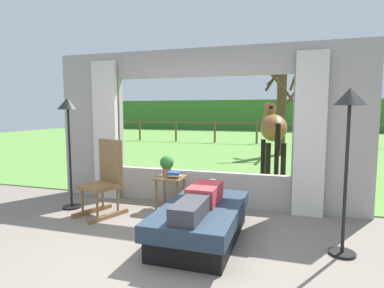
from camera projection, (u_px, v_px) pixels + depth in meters
The scene contains 17 objects.
ground_plane at pixel (140, 266), 3.17m from camera, with size 12.00×12.00×0.00m, color #70665B.
back_wall_with_window at pixel (200, 129), 5.19m from camera, with size 5.20×0.12×2.55m.
curtain_panel_left at pixel (106, 131), 5.55m from camera, with size 0.44×0.10×2.40m, color beige.
curtain_panel_right at pixel (310, 135), 4.57m from camera, with size 0.44×0.10×2.40m, color beige.
outdoor_pasture_lawn at pixel (259, 142), 15.69m from camera, with size 36.00×21.68×0.02m, color #568438.
distant_hill_ridge at pixel (270, 115), 24.93m from camera, with size 36.00×2.00×2.40m, color #386F2B.
recliner_sofa at pixel (202, 222), 3.81m from camera, with size 0.92×1.71×0.42m.
reclining_person at pixel (201, 198), 3.73m from camera, with size 0.35×1.43×0.22m.
rocking_chair at pixel (105, 178), 4.73m from camera, with size 0.67×0.80×1.12m.
side_table at pixel (170, 182), 4.98m from camera, with size 0.44×0.44×0.52m.
potted_plant at pixel (167, 164), 5.03m from camera, with size 0.22×0.22×0.32m.
book_stack at pixel (174, 175), 4.88m from camera, with size 0.20×0.17×0.09m.
floor_lamp_left at pixel (68, 120), 4.91m from camera, with size 0.32×0.32×1.75m.
floor_lamp_right at pixel (349, 121), 3.27m from camera, with size 0.32×0.32×1.79m.
horse at pixel (273, 128), 7.14m from camera, with size 0.79×1.82×1.73m.
pasture_tree at pixel (282, 105), 10.87m from camera, with size 1.38×1.46×3.37m.
pasture_fence_line at pixel (257, 128), 14.65m from camera, with size 16.10×0.10×1.10m.
Camera 1 is at (1.39, -2.74, 1.55)m, focal length 29.53 mm.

